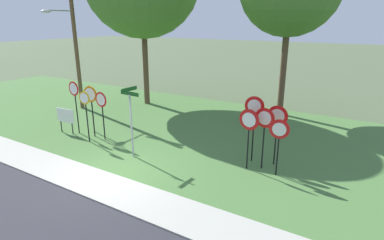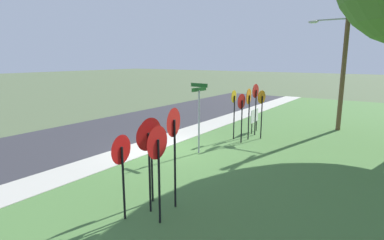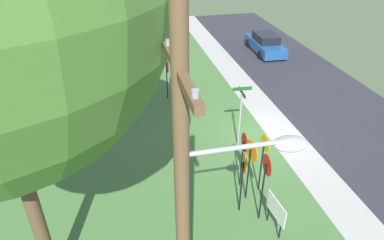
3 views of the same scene
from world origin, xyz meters
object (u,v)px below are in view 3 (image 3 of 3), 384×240
object	(u,v)px
stop_sign_near_left	(243,172)
yield_sign_far_left	(167,69)
stop_sign_far_center	(244,149)
street_name_post	(240,112)
yield_sign_center	(173,71)
yield_sign_near_right	(181,69)
parked_sedan_distant	(265,44)
yield_sign_near_left	(187,73)
stop_sign_far_left	(251,158)
stop_sign_far_right	(265,174)
stop_sign_near_right	(264,153)
utility_pole	(191,224)
yield_sign_far_right	(179,70)
notice_board	(276,210)

from	to	relation	value
stop_sign_near_left	yield_sign_far_left	xyz separation A→B (m)	(8.93, 1.05, 0.07)
stop_sign_far_center	yield_sign_far_left	bearing A→B (deg)	13.76
street_name_post	yield_sign_center	bearing A→B (deg)	28.74
yield_sign_near_right	parked_sedan_distant	bearing A→B (deg)	-61.42
yield_sign_near_right	yield_sign_near_left	bearing A→B (deg)	175.56
yield_sign_near_left	street_name_post	xyz separation A→B (m)	(-4.47, -1.35, -0.02)
yield_sign_center	stop_sign_far_center	bearing A→B (deg)	-179.19
stop_sign_far_left	stop_sign_far_right	world-z (taller)	stop_sign_far_right
yield_sign_far_left	yield_sign_center	distance (m)	0.90
stop_sign_far_right	yield_sign_center	xyz separation A→B (m)	(8.58, 1.39, 0.10)
stop_sign_far_right	yield_sign_center	bearing A→B (deg)	11.33
stop_sign_near_right	street_name_post	bearing A→B (deg)	-8.18
yield_sign_near_left	street_name_post	distance (m)	4.67
stop_sign_near_right	street_name_post	distance (m)	2.85
yield_sign_near_left	yield_sign_far_left	size ratio (longest dim) A/B	0.99
yield_sign_near_left	parked_sedan_distant	xyz separation A→B (m)	(6.66, -7.37, -1.15)
stop_sign_near_left	yield_sign_center	bearing A→B (deg)	17.29
stop_sign_near_right	stop_sign_near_left	bearing A→B (deg)	123.64
yield_sign_near_left	yield_sign_far_left	bearing A→B (deg)	55.65
yield_sign_center	yield_sign_near_left	bearing A→B (deg)	-93.41
street_name_post	parked_sedan_distant	bearing A→B (deg)	-25.03
yield_sign_far_left	stop_sign_near_right	bearing A→B (deg)	-169.80
yield_sign_near_right	utility_pole	bearing A→B (deg)	161.38
stop_sign_near_right	yield_sign_far_left	xyz separation A→B (m)	(8.08, 2.11, 0.08)
yield_sign_far_left	yield_sign_center	size ratio (longest dim) A/B	0.89
yield_sign_far_right	street_name_post	xyz separation A→B (m)	(-4.94, -1.70, -0.05)
stop_sign_far_right	yield_sign_center	distance (m)	8.69
yield_sign_far_right	yield_sign_near_left	bearing A→B (deg)	-138.98
stop_sign_near_left	street_name_post	distance (m)	3.89
stop_sign_far_right	yield_sign_near_right	bearing A→B (deg)	6.43
yield_sign_center	utility_pole	size ratio (longest dim) A/B	0.32
stop_sign_far_center	notice_board	bearing A→B (deg)	-169.83
yield_sign_far_right	yield_sign_center	bearing A→B (deg)	150.06
yield_sign_far_left	stop_sign_far_center	bearing A→B (deg)	-173.24
stop_sign_far_left	yield_sign_center	distance (m)	7.67
parked_sedan_distant	yield_sign_far_right	bearing A→B (deg)	130.44
stop_sign_near_right	stop_sign_far_right	bearing A→B (deg)	153.43
stop_sign_far_center	street_name_post	size ratio (longest dim) A/B	0.79
stop_sign_near_right	notice_board	xyz separation A→B (m)	(-1.90, 0.28, -0.87)
stop_sign_far_right	yield_sign_near_right	xyz separation A→B (m)	(9.78, 0.74, -0.33)
yield_sign_center	street_name_post	size ratio (longest dim) A/B	0.92
yield_sign_near_left	parked_sedan_distant	distance (m)	10.00
yield_sign_center	parked_sedan_distant	xyz separation A→B (m)	(6.75, -8.09, -1.40)
yield_sign_near_left	street_name_post	world-z (taller)	street_name_post
yield_sign_far_right	yield_sign_near_right	bearing A→B (deg)	-17.99
street_name_post	yield_sign_far_right	bearing A→B (deg)	22.31
street_name_post	parked_sedan_distant	distance (m)	12.71
yield_sign_near_right	notice_board	world-z (taller)	yield_sign_near_right
stop_sign_far_right	yield_sign_far_left	world-z (taller)	stop_sign_far_right
parked_sedan_distant	stop_sign_far_right	bearing A→B (deg)	158.04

